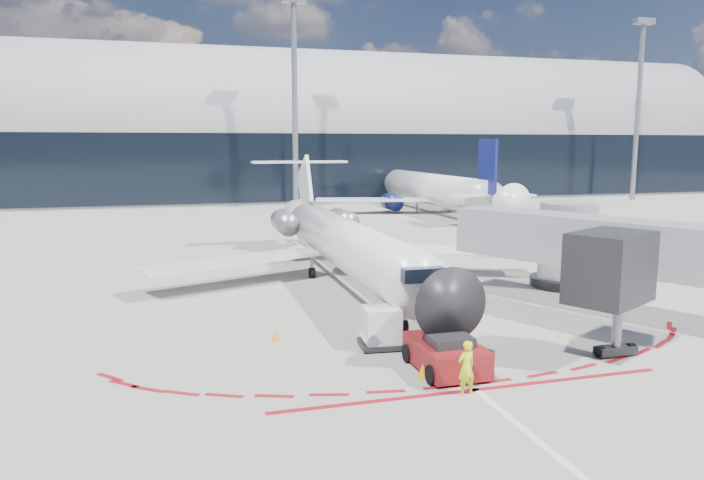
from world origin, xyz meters
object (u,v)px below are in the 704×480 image
object	(u,v)px
regional_jet	(342,241)
uld_container	(382,328)
ramp_worker	(466,368)
pushback_tug	(446,354)

from	to	relation	value
regional_jet	uld_container	size ratio (longest dim) A/B	15.55
ramp_worker	regional_jet	bearing A→B (deg)	-105.75
pushback_tug	uld_container	size ratio (longest dim) A/B	2.85
pushback_tug	uld_container	distance (m)	3.38
regional_jet	ramp_worker	world-z (taller)	regional_jet
pushback_tug	ramp_worker	size ratio (longest dim) A/B	2.94
uld_container	pushback_tug	bearing A→B (deg)	-59.62
regional_jet	uld_container	bearing A→B (deg)	-97.33
ramp_worker	uld_container	bearing A→B (deg)	-92.11
ramp_worker	uld_container	size ratio (longest dim) A/B	0.97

